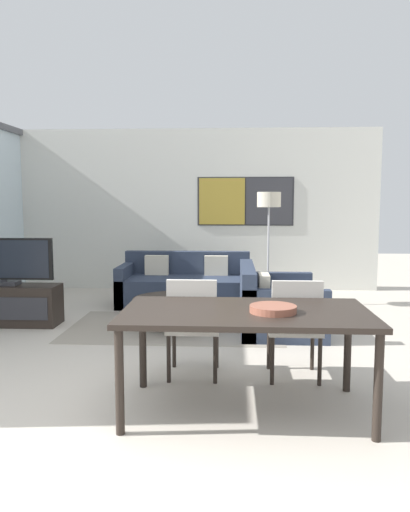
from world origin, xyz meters
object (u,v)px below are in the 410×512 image
(sofa_side, at_px, (274,307))
(dining_chair_left, at_px, (193,321))
(television, at_px, (3,262))
(dining_table, at_px, (246,319))
(dining_chair_centre, at_px, (295,322))
(floor_lamp, at_px, (269,209))
(sofa_main, at_px, (186,286))
(tv_console, at_px, (5,305))
(coffee_table, at_px, (175,305))
(fruit_bowl, at_px, (273,308))

(sofa_side, height_order, dining_chair_left, dining_chair_left)
(television, relative_size, sofa_side, 0.87)
(dining_table, distance_m, dining_chair_centre, 0.82)
(floor_lamp, bearing_deg, sofa_main, 176.92)
(dining_chair_centre, relative_size, floor_lamp, 0.53)
(sofa_main, relative_size, dining_chair_left, 2.18)
(tv_console, bearing_deg, dining_table, -39.51)
(sofa_side, xyz_separation_m, dining_table, (-0.41, -2.44, 0.43))
(coffee_table, bearing_deg, dining_chair_left, -78.20)
(coffee_table, xyz_separation_m, dining_table, (0.81, -2.42, 0.42))
(sofa_main, xyz_separation_m, coffee_table, (0.00, -1.44, 0.01))
(sofa_main, xyz_separation_m, dining_table, (0.81, -3.86, 0.43))
(sofa_main, distance_m, floor_lamp, 1.71)
(sofa_main, relative_size, floor_lamp, 1.16)
(dining_chair_centre, bearing_deg, sofa_main, 111.37)
(tv_console, height_order, dining_table, dining_table)
(sofa_side, height_order, floor_lamp, floor_lamp)
(coffee_table, bearing_deg, sofa_main, 90.00)
(sofa_main, bearing_deg, dining_table, -78.18)
(sofa_main, relative_size, dining_table, 1.08)
(coffee_table, bearing_deg, dining_table, -71.53)
(dining_chair_left, bearing_deg, sofa_side, 64.37)
(coffee_table, bearing_deg, dining_chair_centre, -54.52)
(sofa_main, bearing_deg, sofa_side, -49.62)
(fruit_bowl, bearing_deg, tv_console, 141.52)
(dining_chair_left, bearing_deg, dining_chair_centre, -0.13)
(sofa_main, bearing_deg, dining_chair_left, -83.46)
(tv_console, height_order, television, television)
(dining_table, bearing_deg, television, 140.48)
(sofa_main, xyz_separation_m, fruit_bowl, (1.00, -3.93, 0.53))
(tv_console, xyz_separation_m, television, (0.00, 0.00, 0.55))
(dining_chair_left, bearing_deg, sofa_main, 96.54)
(tv_console, xyz_separation_m, dining_table, (2.96, -2.44, 0.44))
(dining_chair_left, height_order, fruit_bowl, dining_chair_left)
(sofa_side, height_order, coffee_table, sofa_side)
(dining_table, bearing_deg, sofa_main, 101.82)
(sofa_side, bearing_deg, dining_chair_centre, -178.81)
(tv_console, distance_m, dining_chair_left, 3.10)
(dining_table, distance_m, dining_chair_left, 0.82)
(fruit_bowl, bearing_deg, coffee_table, 111.94)
(sofa_side, distance_m, fruit_bowl, 2.56)
(television, height_order, fruit_bowl, television)
(dining_table, bearing_deg, dining_chair_centre, 56.40)
(sofa_side, distance_m, dining_table, 2.51)
(dining_chair_centre, bearing_deg, coffee_table, 125.48)
(television, distance_m, sofa_side, 3.41)
(dining_chair_centre, xyz_separation_m, fruit_bowl, (-0.25, -0.73, 0.28))
(television, relative_size, dining_table, 0.70)
(television, xyz_separation_m, coffee_table, (2.16, -0.02, -0.53))
(tv_console, distance_m, television, 0.55)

